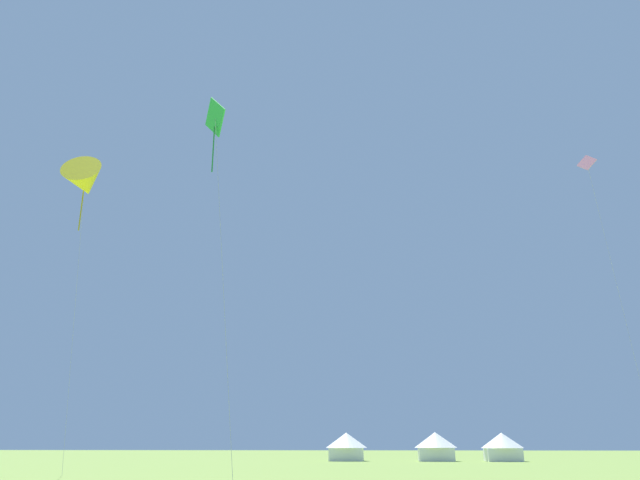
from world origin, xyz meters
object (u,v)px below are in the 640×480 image
(kite_green_diamond, at_px, (215,123))
(festival_tent_right, at_px, (346,445))
(kite_yellow_delta, at_px, (85,181))
(festival_tent_left, at_px, (502,445))
(kite_pink_diamond, at_px, (590,177))
(festival_tent_center, at_px, (436,445))

(kite_green_diamond, relative_size, festival_tent_right, 3.94)
(kite_yellow_delta, bearing_deg, festival_tent_left, 45.73)
(kite_pink_diamond, height_order, festival_tent_right, kite_pink_diamond)
(kite_pink_diamond, bearing_deg, festival_tent_center, 106.00)
(kite_yellow_delta, xyz_separation_m, festival_tent_right, (16.59, 34.70, -18.13))
(kite_green_diamond, distance_m, festival_tent_right, 49.65)
(kite_pink_diamond, relative_size, festival_tent_right, 4.57)
(festival_tent_right, bearing_deg, festival_tent_left, 0.00)
(festival_tent_center, bearing_deg, kite_green_diamond, -106.06)
(kite_yellow_delta, distance_m, festival_tent_left, 51.74)
(kite_pink_diamond, distance_m, festival_tent_left, 37.08)
(kite_yellow_delta, height_order, festival_tent_left, kite_yellow_delta)
(festival_tent_center, bearing_deg, festival_tent_right, 180.00)
(kite_green_diamond, relative_size, kite_yellow_delta, 0.85)
(kite_yellow_delta, height_order, festival_tent_center, kite_yellow_delta)
(kite_green_diamond, distance_m, kite_pink_diamond, 27.27)
(festival_tent_right, relative_size, festival_tent_left, 1.01)
(kite_green_diamond, height_order, kite_yellow_delta, kite_yellow_delta)
(kite_green_diamond, distance_m, festival_tent_left, 53.72)
(kite_pink_diamond, height_order, festival_tent_left, kite_pink_diamond)
(festival_tent_right, xyz_separation_m, festival_tent_left, (17.24, 0.00, -0.02))
(festival_tent_left, bearing_deg, festival_tent_center, 180.00)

